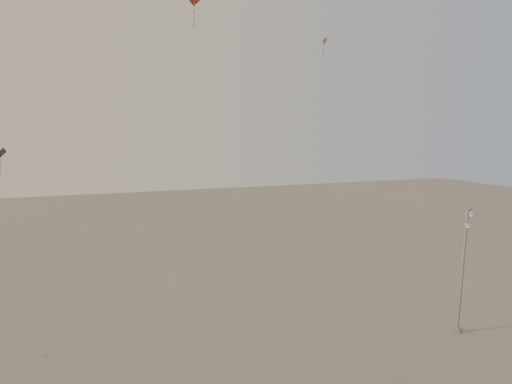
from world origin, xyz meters
name	(u,v)px	position (x,y,z in m)	size (l,w,h in m)	color
ground	(312,358)	(0.00, 0.00, 0.00)	(160.00, 160.00, 0.00)	gray
street_lamp	(464,266)	(11.06, -0.15, 4.54)	(1.40, 1.17, 8.52)	#95979D
kite_3	(176,78)	(-6.98, 3.80, 16.44)	(7.28, 6.40, 21.58)	maroon
kite_4	(360,101)	(9.88, 11.06, 15.77)	(7.71, 11.99, 21.28)	#342D2C
kite_5	(271,9)	(3.97, 16.06, 23.67)	(0.82, 8.12, 30.82)	#A4501B
kite_6	(10,192)	(-16.55, 10.19, 9.48)	(2.46, 5.73, 12.33)	#342D2C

